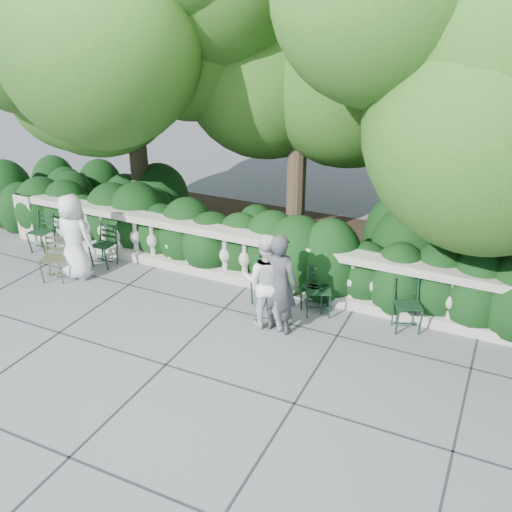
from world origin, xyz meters
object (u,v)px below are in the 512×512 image
at_px(person_woman_grey, 279,284).
at_px(person_casual_man, 266,281).
at_px(chair_e, 318,318).
at_px(person_businessman, 74,237).
at_px(chair_a, 39,254).
at_px(chair_d, 262,306).
at_px(chair_weathered, 54,284).
at_px(chair_b, 101,268).
at_px(chair_c, 311,312).
at_px(chair_f, 407,335).

distance_m(person_woman_grey, person_casual_man, 0.26).
distance_m(chair_e, person_businessman, 4.70).
height_order(chair_a, chair_d, same).
height_order(chair_weathered, person_casual_man, person_casual_man).
xyz_separation_m(chair_a, chair_b, (1.58, 0.02, 0.00)).
xyz_separation_m(chair_d, person_businessman, (-3.61, -0.46, 0.81)).
distance_m(chair_a, chair_c, 5.88).
bearing_deg(person_woman_grey, chair_e, -122.29).
bearing_deg(person_businessman, person_casual_man, -177.96).
xyz_separation_m(chair_e, person_casual_man, (-0.70, -0.54, 0.79)).
xyz_separation_m(chair_c, chair_d, (-0.83, -0.18, 0.00)).
height_order(chair_a, chair_b, same).
bearing_deg(person_businessman, chair_b, -105.43).
bearing_deg(person_businessman, chair_weathered, 65.28).
bearing_deg(chair_a, person_businessman, -19.94).
relative_size(chair_e, person_casual_man, 0.53).
height_order(chair_c, chair_d, same).
bearing_deg(chair_c, chair_d, -167.08).
distance_m(chair_c, person_businessman, 4.56).
height_order(chair_b, chair_weathered, same).
bearing_deg(chair_d, person_woman_grey, -52.09).
xyz_separation_m(chair_b, chair_d, (3.46, 0.01, 0.00)).
relative_size(chair_d, person_woman_grey, 0.51).
height_order(chair_a, chair_e, same).
height_order(chair_b, person_woman_grey, person_woman_grey).
relative_size(chair_c, person_woman_grey, 0.51).
bearing_deg(chair_c, person_businessman, -170.96).
distance_m(chair_d, person_businessman, 3.73).
height_order(chair_b, chair_e, same).
distance_m(chair_a, person_businessman, 1.70).
height_order(chair_d, chair_f, same).
bearing_deg(chair_d, chair_e, -3.95).
relative_size(chair_f, person_woman_grey, 0.51).
xyz_separation_m(chair_a, person_businessman, (1.44, -0.43, 0.81)).
xyz_separation_m(chair_b, chair_e, (4.46, 0.05, 0.00)).
bearing_deg(chair_e, person_casual_man, -163.89).
xyz_separation_m(chair_a, chair_c, (5.87, 0.20, 0.00)).
bearing_deg(person_businessman, chair_f, -171.38).
height_order(chair_b, person_businessman, person_businessman).
height_order(chair_d, person_businessman, person_businessman).
height_order(chair_c, person_woman_grey, person_woman_grey).
xyz_separation_m(chair_a, person_casual_man, (5.35, -0.48, 0.79)).
distance_m(chair_e, person_woman_grey, 1.12).
bearing_deg(person_woman_grey, person_businessman, 2.57).
relative_size(chair_b, chair_c, 1.00).
xyz_separation_m(chair_e, person_woman_grey, (-0.45, -0.61, 0.82)).
xyz_separation_m(chair_b, person_woman_grey, (4.01, -0.56, 0.82)).
height_order(chair_d, person_woman_grey, person_woman_grey).
bearing_deg(person_businessman, chair_c, -169.12).
height_order(chair_e, person_casual_man, person_casual_man).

